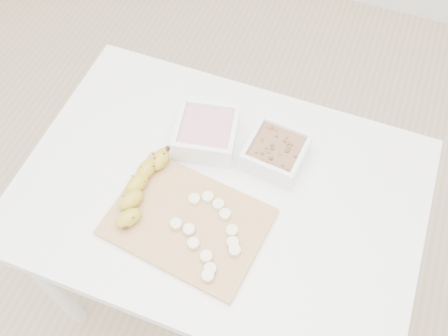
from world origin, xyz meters
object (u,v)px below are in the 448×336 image
(bowl_yogurt, at_px, (207,133))
(table, at_px, (220,208))
(banana, at_px, (141,188))
(bowl_granola, at_px, (276,152))
(cutting_board, at_px, (188,222))

(bowl_yogurt, bearing_deg, table, -56.22)
(table, distance_m, banana, 0.23)
(bowl_yogurt, xyz_separation_m, banana, (-0.09, -0.21, -0.00))
(table, height_order, bowl_granola, bowl_granola)
(table, bearing_deg, bowl_granola, 53.64)
(bowl_granola, bearing_deg, bowl_yogurt, -177.52)
(banana, bearing_deg, bowl_granola, 50.23)
(bowl_yogurt, distance_m, bowl_granola, 0.19)
(table, relative_size, cutting_board, 2.76)
(bowl_yogurt, height_order, banana, bowl_yogurt)
(table, relative_size, bowl_yogurt, 5.50)
(cutting_board, relative_size, banana, 1.57)
(cutting_board, height_order, banana, banana)
(table, xyz_separation_m, bowl_yogurt, (-0.09, 0.13, 0.13))
(table, xyz_separation_m, banana, (-0.17, -0.08, 0.13))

